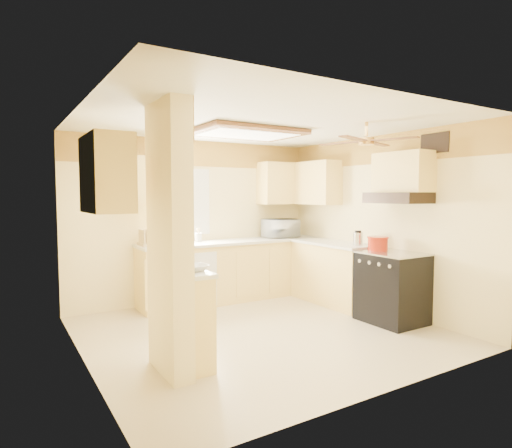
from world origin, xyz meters
TOP-DOWN VIEW (x-y plane):
  - floor at (0.00, 0.00)m, footprint 4.00×4.00m
  - ceiling at (0.00, 0.00)m, footprint 4.00×4.00m
  - wall_back at (0.00, 1.90)m, footprint 4.00×0.00m
  - wall_front at (0.00, -1.90)m, footprint 4.00×0.00m
  - wall_left at (-2.00, 0.00)m, footprint 0.00×3.80m
  - wall_right at (2.00, 0.00)m, footprint 0.00×3.80m
  - wallpaper_border at (0.00, 1.88)m, footprint 4.00×0.02m
  - partition_column at (-1.35, -0.55)m, footprint 0.20×0.70m
  - partition_ledge at (-1.13, -0.55)m, footprint 0.25×0.55m
  - ledge_top at (-1.13, -0.55)m, footprint 0.28×0.58m
  - lower_cabinets_back at (0.50, 1.60)m, footprint 3.00×0.60m
  - lower_cabinets_right at (1.70, 0.60)m, footprint 0.60×1.40m
  - countertop_back at (0.50, 1.59)m, footprint 3.04×0.64m
  - countertop_right at (1.69, 0.60)m, footprint 0.64×1.44m
  - dishwasher_panel at (-0.25, 1.29)m, footprint 0.58×0.02m
  - window at (-0.25, 1.89)m, footprint 0.92×0.02m
  - upper_cab_back_left at (-0.85, 1.72)m, footprint 0.60×0.35m
  - upper_cab_back_right at (1.55, 1.72)m, footprint 0.90×0.35m
  - upper_cab_right at (1.82, 1.25)m, footprint 0.35×1.00m
  - upper_cab_left_wall at (-1.82, -0.25)m, footprint 0.35×0.75m
  - upper_cab_over_stove at (1.82, -0.55)m, footprint 0.35×0.76m
  - stove at (1.67, -0.55)m, footprint 0.68×0.77m
  - range_hood at (1.74, -0.55)m, footprint 0.50×0.76m
  - poster_menu at (-1.24, -0.55)m, footprint 0.02×0.42m
  - poster_nashville at (-1.24, -0.55)m, footprint 0.02×0.42m
  - ceiling_light_panel at (0.10, 0.50)m, footprint 1.35×0.95m
  - ceiling_fan at (1.00, -0.70)m, footprint 1.15×1.15m
  - vent_grate at (1.98, -0.90)m, footprint 0.02×0.40m
  - microwave at (1.39, 1.59)m, footprint 0.58×0.42m
  - bowl at (-1.10, -0.57)m, footprint 0.27×0.27m
  - dutch_oven at (1.65, -0.31)m, footprint 0.28×0.28m
  - kettle at (1.70, 0.10)m, footprint 0.14×0.14m
  - dish_rack at (-0.78, 1.64)m, footprint 0.41×0.31m
  - utensil_crock at (-0.05, 1.72)m, footprint 0.10×0.10m

SIDE VIEW (x-z plane):
  - floor at x=0.00m, z-range 0.00..0.00m
  - dishwasher_panel at x=-0.25m, z-range 0.03..0.83m
  - partition_ledge at x=-1.13m, z-range 0.00..0.90m
  - lower_cabinets_back at x=0.50m, z-range 0.00..0.90m
  - lower_cabinets_right at x=1.70m, z-range 0.00..0.90m
  - stove at x=1.67m, z-range 0.00..0.92m
  - ledge_top at x=-1.13m, z-range 0.90..0.94m
  - countertop_back at x=0.50m, z-range 0.90..0.94m
  - countertop_right at x=1.69m, z-range 0.90..0.94m
  - bowl at x=-1.10m, z-range 0.94..1.00m
  - utensil_crock at x=-0.05m, z-range 0.90..1.11m
  - dutch_oven at x=1.65m, z-range 0.92..1.10m
  - dish_rack at x=-0.78m, z-range 0.91..1.14m
  - kettle at x=1.70m, z-range 0.93..1.14m
  - microwave at x=1.39m, z-range 0.94..1.25m
  - poster_nashville at x=-1.24m, z-range 0.92..1.48m
  - wall_back at x=0.00m, z-range -0.75..3.25m
  - wall_front at x=0.00m, z-range -0.75..3.25m
  - wall_left at x=-2.00m, z-range -0.65..3.15m
  - wall_right at x=2.00m, z-range -0.65..3.15m
  - partition_column at x=-1.35m, z-range 0.00..2.50m
  - window at x=-0.25m, z-range 1.04..2.06m
  - range_hood at x=1.74m, z-range 1.55..1.69m
  - upper_cab_back_left at x=-0.85m, z-range 1.50..2.20m
  - upper_cab_back_right at x=1.55m, z-range 1.50..2.20m
  - upper_cab_right at x=1.82m, z-range 1.50..2.20m
  - upper_cab_left_wall at x=-1.82m, z-range 1.50..2.20m
  - poster_menu at x=-1.24m, z-range 1.57..2.14m
  - upper_cab_over_stove at x=1.82m, z-range 1.69..2.21m
  - ceiling_fan at x=1.00m, z-range 2.16..2.42m
  - wallpaper_border at x=0.00m, z-range 2.10..2.50m
  - vent_grate at x=1.98m, z-range 2.17..2.42m
  - ceiling_light_panel at x=0.10m, z-range 2.42..2.49m
  - ceiling at x=0.00m, z-range 2.50..2.50m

